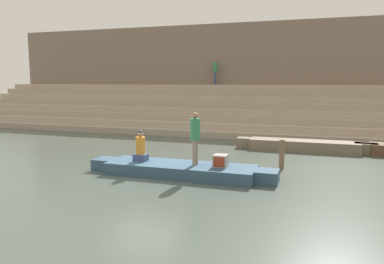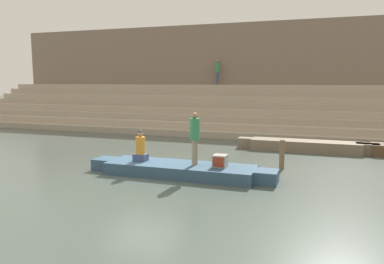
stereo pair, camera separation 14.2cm
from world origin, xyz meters
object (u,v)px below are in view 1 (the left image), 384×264
Objects in this scene: tv_set at (221,161)px; mooring_post at (282,154)px; moored_boat_shore at (304,145)px; person_on_steps at (215,70)px; person_rowing at (141,148)px; person_standing at (195,135)px; rowboat_main at (180,169)px.

mooring_post is (1.70, 2.07, -0.07)m from tv_set.
moored_boat_shore is 3.49× the size of person_on_steps.
person_on_steps is (-6.24, 7.95, 3.58)m from moored_boat_shore.
person_rowing is at bearing 20.98° from person_on_steps.
person_standing is at bearing -140.90° from mooring_post.
person_rowing reaches higher than rowboat_main.
rowboat_main is at bearing -175.87° from tv_set.
person_standing reaches higher than rowboat_main.
person_rowing is 7.79m from moored_boat_shore.
person_standing is 3.80× the size of tv_set.
moored_boat_shore is at bearing 53.96° from person_standing.
person_rowing is (-1.93, -0.02, -0.55)m from person_standing.
person_on_steps is (-2.56, 13.82, 3.62)m from rowboat_main.
moored_boat_shore is 5.81× the size of mooring_post.
person_rowing is 2.79m from tv_set.
person_standing is 1.00× the size of person_on_steps.
person_standing is at bearing 11.71° from person_rowing.
person_rowing reaches higher than tv_set.
tv_set is at bearing 11.64° from person_rowing.
person_rowing reaches higher than mooring_post.
moored_boat_shore is 3.83m from mooring_post.
person_standing is 6.74m from moored_boat_shore.
person_standing reaches higher than moored_boat_shore.
rowboat_main is 1.56m from person_rowing.
tv_set reaches higher than moored_boat_shore.
person_rowing reaches higher than moored_boat_shore.
moored_boat_shore is at bearing 54.40° from person_on_steps.
tv_set is 14.70m from person_on_steps.
person_on_steps is (-5.61, 11.72, 3.31)m from mooring_post.
mooring_post is 13.41m from person_on_steps.
rowboat_main is at bearing 26.81° from person_on_steps.
person_rowing is 0.63× the size of person_on_steps.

